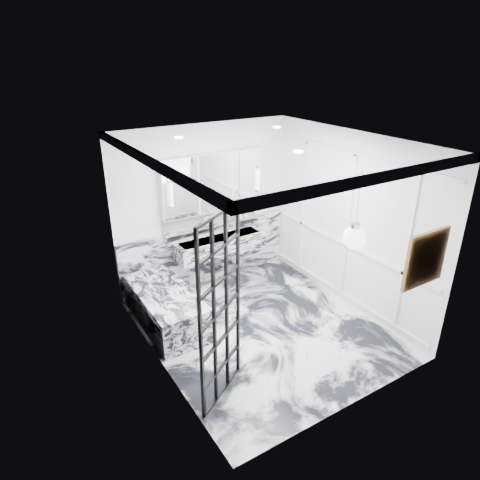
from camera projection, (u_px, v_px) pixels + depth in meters
floor at (263, 328)px, 6.45m from camera, size 3.60×3.60×0.00m
ceiling at (268, 141)px, 5.31m from camera, size 3.60×3.60×0.00m
wall_back at (205, 206)px, 7.28m from camera, size 3.60×0.00×3.60m
wall_front at (363, 304)px, 4.48m from camera, size 3.60×0.00×3.60m
wall_left at (155, 273)px, 5.11m from camera, size 0.00×3.60×3.60m
wall_right at (350, 221)px, 6.65m from camera, size 0.00×3.60×3.60m
marble_clad_back at (207, 253)px, 7.61m from camera, size 3.18×0.05×1.05m
marble_clad_left at (157, 277)px, 5.14m from camera, size 0.02×3.56×2.68m
panel_molding at (348, 227)px, 6.68m from camera, size 0.03×3.40×2.30m
soap_bottle_a at (246, 211)px, 7.66m from camera, size 0.09×0.09×0.20m
soap_bottle_b at (239, 214)px, 7.61m from camera, size 0.07×0.07×0.16m
soap_bottle_c at (256, 211)px, 7.79m from camera, size 0.13×0.13×0.14m
face_pot at (207, 221)px, 7.30m from camera, size 0.16×0.16×0.16m
amber_bottle at (227, 218)px, 7.49m from camera, size 0.04×0.04×0.10m
flower_vase at (198, 305)px, 5.91m from camera, size 0.08×0.08×0.12m
crittall_door at (221, 311)px, 4.78m from camera, size 0.76×0.50×2.33m
artwork at (426, 259)px, 4.90m from camera, size 0.58×0.06×0.58m
pendant_light at (354, 238)px, 4.71m from camera, size 0.26×0.26×0.26m
trough_sink at (220, 245)px, 7.43m from camera, size 1.60×0.45×0.30m
ledge at (215, 224)px, 7.42m from camera, size 1.90×0.14×0.04m
subway_tile at (213, 216)px, 7.41m from camera, size 1.90×0.03×0.23m
mirror_cabinet at (214, 182)px, 7.12m from camera, size 1.90×0.16×1.00m
sconce_left at (171, 194)px, 6.67m from camera, size 0.07×0.07×0.40m
sconce_right at (258, 179)px, 7.46m from camera, size 0.07×0.07×0.40m
bathtub at (166, 307)px, 6.47m from camera, size 0.75×1.65×0.55m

